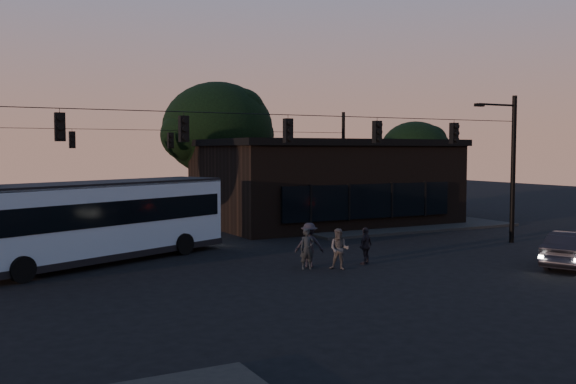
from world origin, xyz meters
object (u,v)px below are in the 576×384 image
bus (98,218)px  pedestrian_c (366,246)px  pedestrian_b (339,249)px  pedestrian_d (309,245)px  pedestrian_a (307,249)px  building (325,182)px  car (575,249)px

bus → pedestrian_c: size_ratio=7.85×
pedestrian_b → pedestrian_d: bearing=169.6°
pedestrian_d → pedestrian_b: bearing=156.2°
pedestrian_a → bus: bearing=156.2°
pedestrian_a → pedestrian_c: (2.68, -0.21, -0.04)m
building → bus: bearing=-153.1°
pedestrian_a → pedestrian_d: 0.49m
pedestrian_d → building: bearing=-94.0°
pedestrian_a → pedestrian_d: (0.31, 0.37, 0.09)m
car → pedestrian_a: (-9.82, 4.69, 0.09)m
bus → pedestrian_d: 8.96m
bus → pedestrian_b: bus is taller
car → pedestrian_b: (-8.73, 4.02, 0.09)m
pedestrian_c → pedestrian_d: 2.44m
building → bus: building is taller
pedestrian_b → building: bearing=103.7°
pedestrian_a → pedestrian_d: pedestrian_d is taller
car → pedestrian_a: pedestrian_a is taller
pedestrian_a → pedestrian_c: pedestrian_a is taller
bus → pedestrian_c: 11.28m
pedestrian_c → pedestrian_b: bearing=-12.1°
bus → building: bearing=2.4°
bus → pedestrian_b: 10.20m
building → bus: (-16.01, -8.13, -0.79)m
pedestrian_a → pedestrian_c: bearing=8.8°
car → pedestrian_d: pedestrian_d is taller
bus → pedestrian_d: bearing=-58.6°
pedestrian_d → pedestrian_a: bearing=79.5°
building → pedestrian_c: building is taller
car → pedestrian_d: size_ratio=2.44×
building → pedestrian_b: size_ratio=9.42×
pedestrian_c → pedestrian_a: bearing=-32.6°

